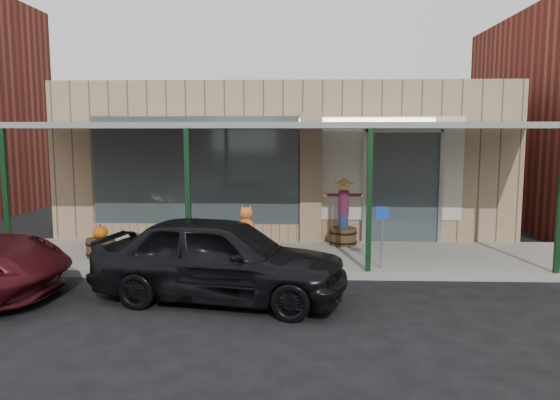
{
  "coord_description": "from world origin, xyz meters",
  "views": [
    {
      "loc": [
        0.45,
        -8.56,
        2.93
      ],
      "look_at": [
        0.02,
        2.6,
        1.52
      ],
      "focal_mm": 35.0,
      "sensor_mm": 36.0,
      "label": 1
    }
  ],
  "objects_px": {
    "barrel_scarecrow": "(343,222)",
    "parked_sedan": "(220,258)",
    "handicap_sign": "(382,229)",
    "barrel_pumpkin": "(101,245)"
  },
  "relations": [
    {
      "from": "barrel_scarecrow",
      "to": "parked_sedan",
      "type": "bearing_deg",
      "value": -136.94
    },
    {
      "from": "handicap_sign",
      "to": "parked_sedan",
      "type": "xyz_separation_m",
      "value": [
        -3.04,
        -1.78,
        -0.22
      ]
    },
    {
      "from": "barrel_pumpkin",
      "to": "handicap_sign",
      "type": "bearing_deg",
      "value": -7.37
    },
    {
      "from": "barrel_scarecrow",
      "to": "parked_sedan",
      "type": "xyz_separation_m",
      "value": [
        -2.44,
        -4.05,
        0.04
      ]
    },
    {
      "from": "handicap_sign",
      "to": "barrel_pumpkin",
      "type": "bearing_deg",
      "value": -175.54
    },
    {
      "from": "parked_sedan",
      "to": "barrel_scarecrow",
      "type": "bearing_deg",
      "value": -19.92
    },
    {
      "from": "barrel_scarecrow",
      "to": "barrel_pumpkin",
      "type": "relative_size",
      "value": 2.04
    },
    {
      "from": "barrel_pumpkin",
      "to": "parked_sedan",
      "type": "height_order",
      "value": "parked_sedan"
    },
    {
      "from": "barrel_pumpkin",
      "to": "handicap_sign",
      "type": "distance_m",
      "value": 6.17
    },
    {
      "from": "barrel_scarecrow",
      "to": "barrel_pumpkin",
      "type": "xyz_separation_m",
      "value": [
        -5.49,
        -1.48,
        -0.3
      ]
    }
  ]
}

